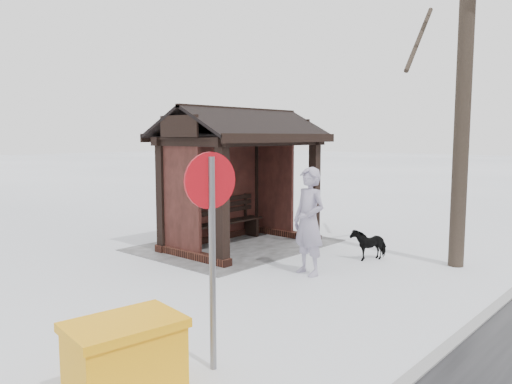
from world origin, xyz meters
TOP-DOWN VIEW (x-y plane):
  - ground at (0.00, 0.00)m, footprint 120.00×120.00m
  - kerb at (0.00, 5.50)m, footprint 120.00×0.15m
  - trampled_patch at (0.00, -0.20)m, footprint 4.20×3.20m
  - bus_shelter at (0.00, -0.16)m, footprint 3.60×2.40m
  - pedestrian at (0.85, 2.43)m, footprint 0.60×0.78m
  - dog at (-0.88, 2.68)m, footprint 0.81×0.60m
  - grit_bin at (5.52, 3.69)m, footprint 1.12×0.85m
  - road_sign at (4.52, 3.80)m, footprint 0.58×0.17m

SIDE VIEW (x-z plane):
  - ground at x=0.00m, z-range 0.00..0.00m
  - trampled_patch at x=0.00m, z-range 0.00..0.02m
  - kerb at x=0.00m, z-range -0.02..0.04m
  - dog at x=-0.88m, z-range 0.00..0.62m
  - grit_bin at x=5.52m, z-range 0.01..0.80m
  - pedestrian at x=0.85m, z-range 0.00..1.93m
  - road_sign at x=4.52m, z-range 0.51..2.83m
  - bus_shelter at x=0.00m, z-range 0.62..3.71m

